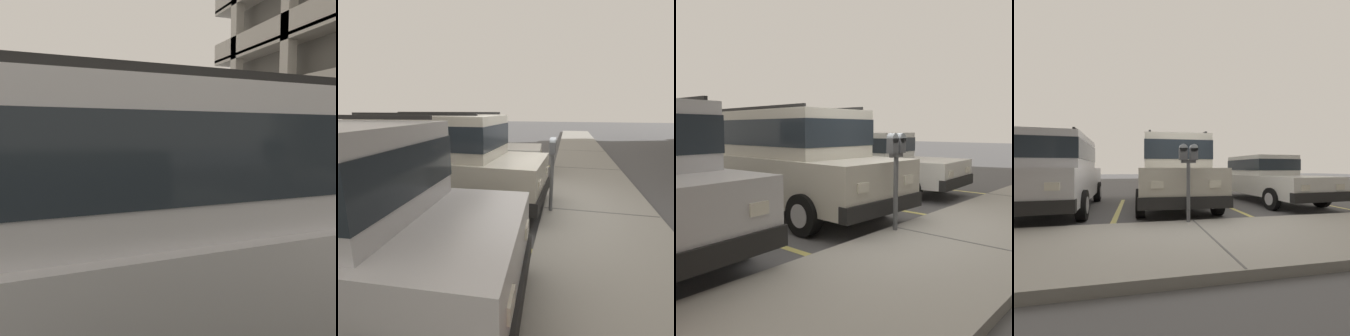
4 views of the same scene
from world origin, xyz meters
TOP-DOWN VIEW (x-y plane):
  - ground_plane at (0.00, 0.00)m, footprint 80.00×80.00m
  - sidewalk at (0.00, 1.30)m, footprint 40.00×2.20m
  - parking_stall_lines at (1.54, -1.40)m, footprint 12.42×4.80m
  - silver_suv at (0.03, -2.18)m, footprint 2.14×4.85m
  - red_sedan at (-3.20, -2.52)m, footprint 2.06×4.59m
  - parking_meter_near at (0.12, 0.35)m, footprint 0.35×0.12m

SIDE VIEW (x-z plane):
  - ground_plane at x=0.00m, z-range -0.10..0.00m
  - parking_stall_lines at x=1.54m, z-range 0.00..0.01m
  - sidewalk at x=0.00m, z-range 0.00..0.12m
  - red_sedan at x=-3.20m, z-range 0.05..1.59m
  - silver_suv at x=0.03m, z-range 0.07..2.11m
  - parking_meter_near at x=0.12m, z-range 0.48..1.93m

